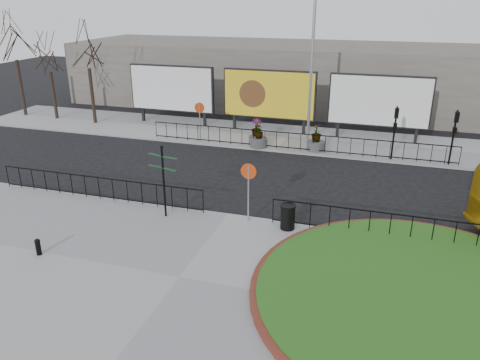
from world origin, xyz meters
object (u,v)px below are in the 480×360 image
at_px(lamp_post, 312,66).
at_px(planter_b, 259,139).
at_px(billboard_mid, 269,95).
at_px(bollard, 38,246).
at_px(planter_c, 316,141).
at_px(litter_bin, 288,217).
at_px(fingerpost_sign, 163,174).
at_px(planter_a, 256,134).

relative_size(lamp_post, planter_b, 6.42).
relative_size(billboard_mid, bollard, 9.90).
relative_size(lamp_post, planter_c, 5.78).
relative_size(litter_bin, planter_c, 0.63).
bearing_deg(billboard_mid, planter_b, -85.20).
distance_m(fingerpost_sign, bollard, 5.32).
bearing_deg(bollard, lamp_post, 67.07).
xyz_separation_m(litter_bin, planter_c, (-0.47, 10.34, 0.06)).
bearing_deg(bollard, billboard_mid, 78.06).
height_order(bollard, litter_bin, litter_bin).
relative_size(fingerpost_sign, litter_bin, 3.04).
xyz_separation_m(billboard_mid, planter_c, (3.70, -3.23, -1.91)).
bearing_deg(litter_bin, bollard, -150.25).
bearing_deg(fingerpost_sign, bollard, -107.97).
height_order(lamp_post, bollard, lamp_post).
distance_m(billboard_mid, litter_bin, 14.33).
relative_size(fingerpost_sign, planter_b, 2.14).
height_order(lamp_post, planter_a, lamp_post).
bearing_deg(litter_bin, planter_c, 92.58).
bearing_deg(fingerpost_sign, planter_a, 102.37).
bearing_deg(billboard_mid, bollard, -101.94).
distance_m(bollard, planter_a, 15.57).
height_order(billboard_mid, fingerpost_sign, billboard_mid).
distance_m(planter_a, planter_c, 3.70).
bearing_deg(planter_b, fingerpost_sign, -96.61).
distance_m(billboard_mid, fingerpost_sign, 14.01).
relative_size(litter_bin, planter_a, 0.64).
bearing_deg(lamp_post, bollard, -112.93).
distance_m(lamp_post, bollard, 18.09).
bearing_deg(lamp_post, planter_c, -61.17).
xyz_separation_m(bollard, planter_c, (7.54, 14.91, 0.23)).
xyz_separation_m(litter_bin, planter_b, (-3.87, 10.00, -0.04)).
bearing_deg(planter_b, planter_a, 120.06).
distance_m(billboard_mid, planter_a, 3.57).
bearing_deg(planter_a, litter_bin, -68.39).
height_order(billboard_mid, litter_bin, billboard_mid).
bearing_deg(planter_b, lamp_post, 30.58).
bearing_deg(planter_c, litter_bin, -87.42).
bearing_deg(lamp_post, fingerpost_sign, -108.06).
height_order(billboard_mid, lamp_post, lamp_post).
bearing_deg(fingerpost_sign, lamp_post, 89.05).
bearing_deg(litter_bin, billboard_mid, 107.06).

